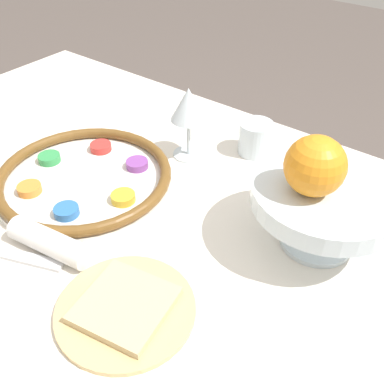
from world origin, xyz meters
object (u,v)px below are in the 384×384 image
at_px(orange_fruit, 315,166).
at_px(cup_near, 255,138).
at_px(bread_plate, 125,308).
at_px(fruit_stand, 325,200).
at_px(napkin_roll, 50,242).
at_px(seder_plate, 85,177).
at_px(wine_glass, 189,107).

height_order(orange_fruit, cup_near, orange_fruit).
distance_m(bread_plate, cup_near, 0.44).
height_order(fruit_stand, napkin_roll, fruit_stand).
bearing_deg(cup_near, orange_fruit, -43.79).
distance_m(seder_plate, fruit_stand, 0.42).
relative_size(seder_plate, wine_glass, 2.20).
height_order(fruit_stand, orange_fruit, orange_fruit).
relative_size(seder_plate, fruit_stand, 1.45).
xyz_separation_m(seder_plate, napkin_roll, (0.09, -0.15, 0.00)).
height_order(wine_glass, orange_fruit, orange_fruit).
xyz_separation_m(napkin_roll, cup_near, (0.10, 0.43, 0.01)).
height_order(bread_plate, napkin_roll, napkin_roll).
relative_size(fruit_stand, napkin_roll, 1.52).
distance_m(wine_glass, fruit_stand, 0.32).
height_order(wine_glass, bread_plate, wine_glass).
xyz_separation_m(seder_plate, wine_glass, (0.09, 0.19, 0.09)).
bearing_deg(orange_fruit, fruit_stand, 53.68).
xyz_separation_m(fruit_stand, napkin_roll, (-0.31, -0.26, -0.07)).
xyz_separation_m(wine_glass, fruit_stand, (0.31, -0.07, -0.02)).
bearing_deg(seder_plate, wine_glass, 64.23).
xyz_separation_m(orange_fruit, napkin_roll, (-0.30, -0.24, -0.13)).
relative_size(wine_glass, cup_near, 2.15).
relative_size(wine_glass, orange_fruit, 1.69).
xyz_separation_m(bread_plate, napkin_roll, (-0.17, 0.01, 0.01)).
bearing_deg(wine_glass, fruit_stand, -13.43).
relative_size(wine_glass, fruit_stand, 0.66).
bearing_deg(bread_plate, seder_plate, 147.79).
height_order(seder_plate, fruit_stand, fruit_stand).
bearing_deg(napkin_roll, cup_near, 76.51).
height_order(wine_glass, fruit_stand, wine_glass).
bearing_deg(orange_fruit, seder_plate, -166.45).
height_order(fruit_stand, bread_plate, fruit_stand).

